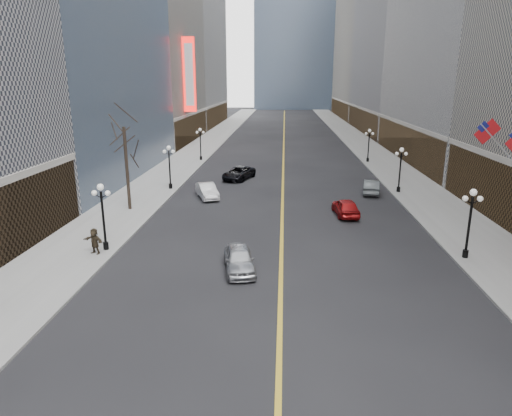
# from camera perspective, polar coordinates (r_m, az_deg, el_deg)

# --- Properties ---
(sidewalk_east) EXTENTS (6.00, 230.00, 0.15)m
(sidewalk_east) POSITION_cam_1_polar(r_m,az_deg,el_deg) (70.43, 14.98, 6.11)
(sidewalk_east) COLOR gray
(sidewalk_east) RESTS_ON ground
(sidewalk_west) EXTENTS (6.00, 230.00, 0.15)m
(sidewalk_west) POSITION_cam_1_polar(r_m,az_deg,el_deg) (70.45, -8.08, 6.49)
(sidewalk_west) COLOR gray
(sidewalk_west) RESTS_ON ground
(lane_line) EXTENTS (0.25, 200.00, 0.02)m
(lane_line) POSITION_cam_1_polar(r_m,az_deg,el_deg) (78.93, 3.48, 7.54)
(lane_line) COLOR gold
(lane_line) RESTS_ON ground
(bldg_east_c) EXTENTS (26.60, 40.60, 48.80)m
(bldg_east_c) POSITION_cam_1_polar(r_m,az_deg,el_deg) (109.11, 20.88, 21.59)
(bldg_east_c) COLOR #949497
(bldg_east_c) RESTS_ON ground
(bldg_east_d) EXTENTS (26.60, 46.60, 62.80)m
(bldg_east_d) POSITION_cam_1_polar(r_m,az_deg,el_deg) (151.47, 16.13, 22.70)
(bldg_east_d) COLOR #9D9482
(bldg_east_d) RESTS_ON ground
(streetlamp_east_1) EXTENTS (1.26, 0.44, 4.52)m
(streetlamp_east_1) POSITION_cam_1_polar(r_m,az_deg,el_deg) (31.58, 25.21, -0.95)
(streetlamp_east_1) COLOR black
(streetlamp_east_1) RESTS_ON sidewalk_east
(streetlamp_east_2) EXTENTS (1.26, 0.44, 4.52)m
(streetlamp_east_2) POSITION_cam_1_polar(r_m,az_deg,el_deg) (48.32, 17.61, 5.14)
(streetlamp_east_2) COLOR black
(streetlamp_east_2) RESTS_ON sidewalk_east
(streetlamp_east_3) EXTENTS (1.26, 0.44, 4.52)m
(streetlamp_east_3) POSITION_cam_1_polar(r_m,az_deg,el_deg) (65.73, 13.93, 8.03)
(streetlamp_east_3) COLOR black
(streetlamp_east_3) RESTS_ON sidewalk_east
(streetlamp_west_1) EXTENTS (1.26, 0.44, 4.52)m
(streetlamp_west_1) POSITION_cam_1_polar(r_m,az_deg,el_deg) (31.62, -18.63, -0.24)
(streetlamp_west_1) COLOR black
(streetlamp_west_1) RESTS_ON sidewalk_west
(streetlamp_west_2) EXTENTS (1.26, 0.44, 4.52)m
(streetlamp_west_2) POSITION_cam_1_polar(r_m,az_deg,el_deg) (48.35, -10.78, 5.60)
(streetlamp_west_2) COLOR black
(streetlamp_west_2) RESTS_ON sidewalk_west
(streetlamp_west_3) EXTENTS (1.26, 0.44, 4.52)m
(streetlamp_west_3) POSITION_cam_1_polar(r_m,az_deg,el_deg) (65.75, -6.97, 8.37)
(streetlamp_west_3) COLOR black
(streetlamp_west_3) RESTS_ON sidewalk_west
(flag_5) EXTENTS (2.87, 0.12, 2.87)m
(flag_5) POSITION_cam_1_polar(r_m,az_deg,el_deg) (38.50, 27.15, 8.25)
(flag_5) COLOR #B2B2B7
(flag_5) RESTS_ON ground
(theatre_marquee) EXTENTS (2.00, 0.55, 12.00)m
(theatre_marquee) POSITION_cam_1_polar(r_m,az_deg,el_deg) (79.76, -8.33, 16.14)
(theatre_marquee) COLOR red
(theatre_marquee) RESTS_ON ground
(tree_west_far) EXTENTS (3.60, 3.60, 7.92)m
(tree_west_far) POSITION_cam_1_polar(r_m,az_deg,el_deg) (40.77, -16.09, 8.19)
(tree_west_far) COLOR #2D231C
(tree_west_far) RESTS_ON sidewalk_west
(car_nb_near) EXTENTS (2.51, 4.57, 1.47)m
(car_nb_near) POSITION_cam_1_polar(r_m,az_deg,el_deg) (27.64, -2.12, -6.41)
(car_nb_near) COLOR #9C9EA3
(car_nb_near) RESTS_ON ground
(car_nb_mid) EXTENTS (3.04, 4.65, 1.45)m
(car_nb_mid) POSITION_cam_1_polar(r_m,az_deg,el_deg) (44.80, -6.13, 2.16)
(car_nb_mid) COLOR #BEBDC0
(car_nb_mid) RESTS_ON ground
(car_nb_far) EXTENTS (4.00, 5.76, 1.46)m
(car_nb_far) POSITION_cam_1_polar(r_m,az_deg,el_deg) (53.12, -2.18, 4.37)
(car_nb_far) COLOR black
(car_nb_far) RESTS_ON ground
(car_sb_mid) EXTENTS (2.18, 4.51, 1.49)m
(car_sb_mid) POSITION_cam_1_polar(r_m,az_deg,el_deg) (39.48, 11.14, 0.12)
(car_sb_mid) COLOR #9D1112
(car_sb_mid) RESTS_ON ground
(car_sb_far) EXTENTS (2.31, 4.56, 1.43)m
(car_sb_far) POSITION_cam_1_polar(r_m,az_deg,el_deg) (47.78, 14.24, 2.60)
(car_sb_far) COLOR #515759
(car_sb_far) RESTS_ON ground
(ped_west_far) EXTENTS (1.65, 1.04, 1.72)m
(ped_west_far) POSITION_cam_1_polar(r_m,az_deg,el_deg) (31.63, -19.54, -3.91)
(ped_west_far) COLOR #2F271A
(ped_west_far) RESTS_ON sidewalk_west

